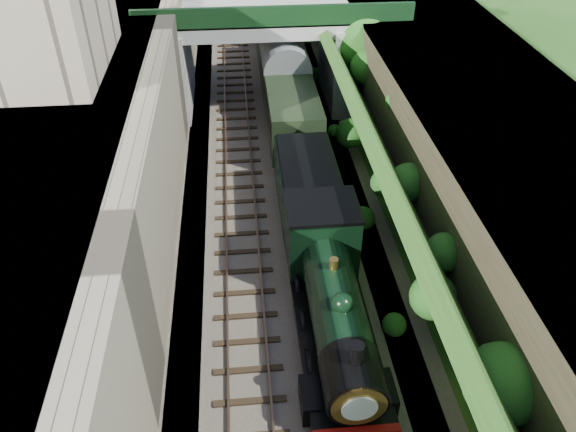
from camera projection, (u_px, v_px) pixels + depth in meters
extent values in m
plane|color=#1E4714|center=(311.00, 419.00, 18.71)|extent=(160.00, 160.00, 0.00)
cube|color=#473F38|center=(270.00, 131.00, 34.55)|extent=(10.00, 90.00, 0.20)
cube|color=#756B56|center=(173.00, 82.00, 32.09)|extent=(1.00, 90.00, 7.00)
cube|color=#262628|center=(110.00, 84.00, 31.83)|extent=(6.00, 90.00, 7.00)
cube|color=#262628|center=(427.00, 78.00, 33.46)|extent=(8.00, 90.00, 6.25)
cube|color=#1E4714|center=(352.00, 88.00, 33.37)|extent=(4.02, 90.00, 6.36)
sphere|color=#194C14|center=(504.00, 383.00, 15.91)|extent=(2.38, 2.38, 2.38)
sphere|color=#194C14|center=(433.00, 297.00, 19.92)|extent=(1.70, 1.70, 1.70)
sphere|color=#194C14|center=(444.00, 252.00, 20.29)|extent=(1.47, 1.47, 1.47)
sphere|color=#194C14|center=(408.00, 183.00, 24.07)|extent=(1.73, 1.73, 1.73)
sphere|color=#194C14|center=(384.00, 183.00, 25.79)|extent=(1.32, 1.32, 1.32)
sphere|color=#194C14|center=(398.00, 101.00, 27.61)|extent=(1.29, 1.29, 1.29)
sphere|color=#194C14|center=(351.00, 133.00, 30.96)|extent=(1.66, 1.66, 1.66)
sphere|color=#194C14|center=(367.00, 67.00, 32.37)|extent=(2.04, 2.04, 2.04)
sphere|color=#194C14|center=(349.00, 61.00, 35.19)|extent=(1.57, 1.57, 1.57)
sphere|color=#194C14|center=(351.00, 19.00, 37.61)|extent=(2.13, 2.13, 2.13)
sphere|color=#194C14|center=(343.00, 8.00, 39.97)|extent=(1.97, 1.97, 1.97)
sphere|color=#194C14|center=(333.00, 4.00, 42.24)|extent=(1.63, 1.63, 1.63)
sphere|color=#194C14|center=(310.00, 5.00, 47.49)|extent=(1.93, 1.93, 1.93)
sphere|color=#194C14|center=(294.00, 12.00, 51.04)|extent=(2.13, 2.13, 2.13)
cube|color=black|center=(237.00, 130.00, 34.32)|extent=(2.50, 90.00, 0.07)
cube|color=brown|center=(225.00, 129.00, 34.21)|extent=(0.08, 90.00, 0.14)
cube|color=brown|center=(249.00, 128.00, 34.32)|extent=(0.08, 90.00, 0.14)
cube|color=black|center=(289.00, 128.00, 34.56)|extent=(2.50, 90.00, 0.07)
cube|color=brown|center=(277.00, 127.00, 34.45)|extent=(0.08, 90.00, 0.14)
cube|color=brown|center=(301.00, 126.00, 34.56)|extent=(0.08, 90.00, 0.14)
cube|color=gray|center=(271.00, 18.00, 34.41)|extent=(16.00, 6.00, 0.90)
cube|color=#143717|center=(275.00, 17.00, 31.57)|extent=(16.00, 0.30, 1.20)
cube|color=gray|center=(178.00, 66.00, 35.67)|extent=(1.40, 6.40, 5.70)
cube|color=gray|center=(344.00, 60.00, 36.48)|extent=(2.40, 6.40, 5.70)
cube|color=gray|center=(51.00, 21.00, 23.71)|extent=(4.00, 8.00, 4.00)
cylinder|color=black|center=(359.00, 83.00, 35.11)|extent=(0.30, 0.30, 4.40)
sphere|color=#194C14|center=(363.00, 42.00, 33.54)|extent=(3.60, 3.60, 3.60)
sphere|color=#194C14|center=(367.00, 47.00, 34.58)|extent=(2.40, 2.40, 2.40)
cube|color=black|center=(334.00, 342.00, 20.68)|extent=(2.40, 8.40, 0.60)
cube|color=black|center=(330.00, 312.00, 21.15)|extent=(2.70, 10.00, 0.35)
cylinder|color=black|center=(336.00, 303.00, 19.73)|extent=(1.90, 5.60, 1.90)
cylinder|color=black|center=(353.00, 381.00, 17.11)|extent=(1.96, 1.80, 1.96)
cylinder|color=white|center=(360.00, 409.00, 16.33)|extent=(1.10, 0.05, 1.10)
cylinder|color=black|center=(356.00, 355.00, 16.38)|extent=(0.44, 0.44, 0.90)
sphere|color=black|center=(342.00, 303.00, 18.33)|extent=(0.76, 0.76, 0.76)
cylinder|color=#A57F33|center=(334.00, 264.00, 19.71)|extent=(0.32, 0.32, 0.50)
cube|color=black|center=(321.00, 236.00, 22.50)|extent=(2.75, 2.40, 2.80)
cube|color=black|center=(323.00, 206.00, 21.63)|extent=(2.85, 2.50, 0.15)
cube|color=black|center=(309.00, 400.00, 18.31)|extent=(0.60, 1.40, 0.90)
cube|color=black|center=(385.00, 394.00, 18.50)|extent=(0.60, 1.40, 0.90)
cube|color=black|center=(307.00, 212.00, 27.24)|extent=(2.30, 6.00, 0.50)
cube|color=black|center=(307.00, 208.00, 27.09)|extent=(2.60, 6.00, 0.50)
cube|color=black|center=(308.00, 187.00, 26.36)|extent=(2.70, 6.00, 2.40)
cube|color=black|center=(308.00, 164.00, 25.61)|extent=(2.50, 5.60, 0.20)
cube|color=black|center=(284.00, 100.00, 37.29)|extent=(2.30, 17.00, 0.40)
cube|color=black|center=(284.00, 97.00, 37.14)|extent=(2.50, 17.00, 0.50)
cube|color=black|center=(284.00, 75.00, 36.24)|extent=(2.80, 18.00, 2.70)
cube|color=slate|center=(284.00, 53.00, 35.34)|extent=(2.90, 18.00, 0.50)
cube|color=black|center=(266.00, 13.00, 52.24)|extent=(2.30, 17.00, 0.40)
cube|color=black|center=(266.00, 10.00, 52.09)|extent=(2.50, 17.00, 0.50)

